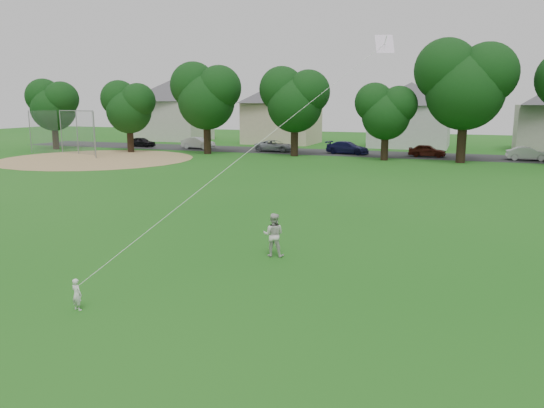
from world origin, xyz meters
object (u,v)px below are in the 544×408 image
at_px(older_boy, 273,235).
at_px(kite, 257,145).
at_px(toddler, 77,294).
at_px(baseball_backstop, 73,133).

height_order(older_boy, kite, kite).
distance_m(toddler, older_boy, 7.12).
height_order(older_boy, baseball_backstop, baseball_backstop).
xyz_separation_m(toddler, kite, (3.06, 4.99, 3.60)).
bearing_deg(kite, baseball_backstop, 138.40).
relative_size(kite, baseball_backstop, 1.38).
distance_m(toddler, baseball_backstop, 43.83).
xyz_separation_m(older_boy, kite, (-0.02, -1.42, 3.26)).
bearing_deg(baseball_backstop, toddler, -49.15).
bearing_deg(toddler, older_boy, -107.06).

